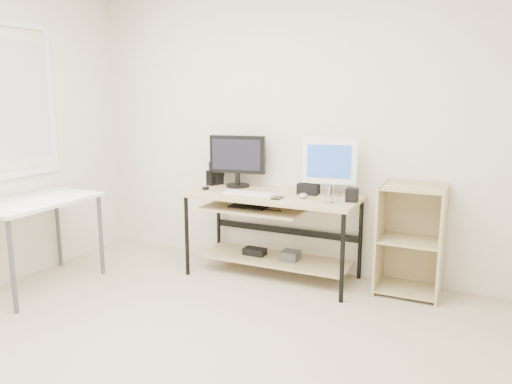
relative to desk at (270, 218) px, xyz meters
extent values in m
cube|color=#BEAF92|center=(0.03, -1.66, -0.54)|extent=(4.00, 4.00, 0.01)
cube|color=silver|center=(0.03, 0.34, 0.76)|extent=(4.00, 0.01, 2.60)
cube|color=tan|center=(0.03, -0.01, 0.20)|extent=(1.50, 0.65, 0.03)
cube|color=tan|center=(-0.12, -0.06, 0.08)|extent=(0.90, 0.49, 0.02)
cube|color=tan|center=(0.03, 0.04, -0.39)|extent=(1.35, 0.46, 0.02)
cube|color=black|center=(-0.17, -0.06, 0.10)|extent=(0.33, 0.22, 0.01)
cylinder|color=black|center=(0.08, -0.11, 0.10)|extent=(0.14, 0.01, 0.01)
cube|color=#434345|center=(0.18, 0.04, -0.34)|extent=(0.15, 0.15, 0.08)
cube|color=black|center=(-0.17, 0.04, -0.35)|extent=(0.20, 0.12, 0.06)
cylinder|color=black|center=(-0.68, -0.29, -0.18)|extent=(0.04, 0.04, 0.72)
cylinder|color=black|center=(-0.68, 0.28, -0.18)|extent=(0.04, 0.04, 0.72)
cylinder|color=black|center=(0.74, -0.29, -0.18)|extent=(0.04, 0.04, 0.72)
cylinder|color=black|center=(0.74, 0.28, -0.18)|extent=(0.04, 0.04, 0.72)
cube|color=white|center=(-1.65, -1.06, 0.20)|extent=(0.60, 1.00, 0.03)
cylinder|color=#434345|center=(-1.91, -0.60, -0.18)|extent=(0.04, 0.04, 0.72)
cylinder|color=#434345|center=(-1.39, -1.52, -0.18)|extent=(0.04, 0.04, 0.72)
cylinder|color=#434345|center=(-1.39, -0.60, -0.18)|extent=(0.04, 0.04, 0.72)
cube|color=tan|center=(0.94, 0.12, -0.09)|extent=(0.02, 0.40, 0.90)
cube|color=tan|center=(1.42, 0.12, -0.09)|extent=(0.02, 0.40, 0.90)
cube|color=tan|center=(1.18, 0.31, -0.09)|extent=(0.50, 0.02, 0.90)
cube|color=tan|center=(1.18, 0.12, -0.50)|extent=(0.46, 0.38, 0.02)
cube|color=tan|center=(1.18, 0.12, -0.09)|extent=(0.46, 0.38, 0.02)
cube|color=tan|center=(1.18, 0.12, 0.34)|extent=(0.46, 0.38, 0.02)
cylinder|color=black|center=(-0.41, 0.18, 0.22)|extent=(0.22, 0.22, 0.02)
cylinder|color=black|center=(-0.41, 0.18, 0.29)|extent=(0.05, 0.05, 0.11)
cube|color=black|center=(-0.41, 0.18, 0.52)|extent=(0.52, 0.15, 0.35)
cube|color=black|center=(-0.41, 0.15, 0.52)|extent=(0.44, 0.09, 0.28)
cube|color=silver|center=(0.48, 0.14, 0.22)|extent=(0.17, 0.15, 0.01)
cylinder|color=silver|center=(0.48, 0.14, 0.27)|extent=(0.04, 0.04, 0.09)
cube|color=white|center=(0.48, 0.14, 0.51)|extent=(0.46, 0.11, 0.39)
cube|color=#2750AC|center=(0.48, 0.12, 0.51)|extent=(0.39, 0.06, 0.31)
cube|color=white|center=(-0.16, -0.10, 0.22)|extent=(0.45, 0.14, 0.02)
ellipsoid|color=#B9B9BE|center=(0.31, -0.03, 0.23)|extent=(0.09, 0.12, 0.04)
cube|color=black|center=(0.31, 0.11, 0.26)|extent=(0.19, 0.10, 0.09)
cube|color=black|center=(-0.66, 0.22, 0.25)|extent=(0.13, 0.13, 0.09)
cube|color=black|center=(-0.66, 0.22, 0.36)|extent=(0.14, 0.14, 0.13)
cube|color=black|center=(0.72, -0.01, 0.27)|extent=(0.10, 0.10, 0.11)
cube|color=black|center=(-0.68, 0.13, 0.28)|extent=(0.08, 0.06, 0.14)
cylinder|color=black|center=(-0.61, -0.07, 0.22)|extent=(0.07, 0.07, 0.03)
cube|color=black|center=(0.13, -0.15, 0.22)|extent=(0.07, 0.13, 0.01)
cylinder|color=#9C7346|center=(0.56, -0.13, 0.21)|extent=(0.09, 0.09, 0.01)
cylinder|color=white|center=(0.56, -0.13, 0.29)|extent=(0.07, 0.07, 0.14)
camera|label=1|loc=(1.71, -3.89, 1.07)|focal=35.00mm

